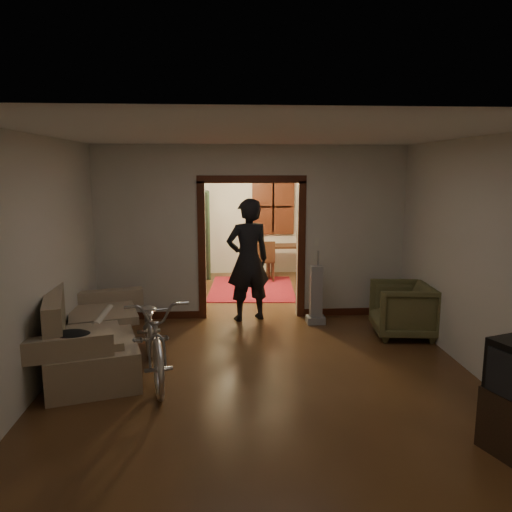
{
  "coord_description": "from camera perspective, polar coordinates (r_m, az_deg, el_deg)",
  "views": [
    {
      "loc": [
        -0.47,
        -7.27,
        2.43
      ],
      "look_at": [
        0.0,
        -0.3,
        1.2
      ],
      "focal_mm": 35.0,
      "sensor_mm": 36.0,
      "label": 1
    }
  ],
  "objects": [
    {
      "name": "floor",
      "position": [
        7.68,
        -0.15,
        -8.46
      ],
      "size": [
        5.0,
        8.5,
        0.01
      ],
      "primitive_type": "cube",
      "color": "#3D2413",
      "rests_on": "ground"
    },
    {
      "name": "ceiling",
      "position": [
        7.29,
        -0.16,
        12.89
      ],
      "size": [
        5.0,
        8.5,
        0.01
      ],
      "primitive_type": "cube",
      "color": "white",
      "rests_on": "floor"
    },
    {
      "name": "wall_back",
      "position": [
        11.58,
        -1.52,
        4.89
      ],
      "size": [
        5.0,
        0.02,
        2.8
      ],
      "primitive_type": "cube",
      "color": "beige",
      "rests_on": "floor"
    },
    {
      "name": "wall_left",
      "position": [
        7.62,
        -19.28,
        1.65
      ],
      "size": [
        0.02,
        8.5,
        2.8
      ],
      "primitive_type": "cube",
      "color": "beige",
      "rests_on": "floor"
    },
    {
      "name": "wall_right",
      "position": [
        7.92,
        18.21,
        2.01
      ],
      "size": [
        0.02,
        8.5,
        2.8
      ],
      "primitive_type": "cube",
      "color": "beige",
      "rests_on": "floor"
    },
    {
      "name": "partition_wall",
      "position": [
        8.1,
        -0.5,
        2.68
      ],
      "size": [
        5.0,
        0.14,
        2.8
      ],
      "primitive_type": "cube",
      "color": "beige",
      "rests_on": "floor"
    },
    {
      "name": "door_casing",
      "position": [
        8.14,
        -0.5,
        0.59
      ],
      "size": [
        1.74,
        0.2,
        2.32
      ],
      "primitive_type": "cube",
      "color": "#3D190D",
      "rests_on": "floor"
    },
    {
      "name": "far_window",
      "position": [
        11.57,
        1.96,
        5.63
      ],
      "size": [
        0.98,
        0.06,
        1.28
      ],
      "primitive_type": "cube",
      "color": "black",
      "rests_on": "wall_back"
    },
    {
      "name": "chandelier",
      "position": [
        9.78,
        -1.12,
        9.52
      ],
      "size": [
        0.24,
        0.24,
        0.24
      ],
      "primitive_type": "sphere",
      "color": "#FFE0A5",
      "rests_on": "ceiling"
    },
    {
      "name": "light_switch",
      "position": [
        8.18,
        6.9,
        1.62
      ],
      "size": [
        0.08,
        0.01,
        0.12
      ],
      "primitive_type": "cube",
      "color": "silver",
      "rests_on": "partition_wall"
    },
    {
      "name": "sofa",
      "position": [
        6.6,
        -18.47,
        -7.52
      ],
      "size": [
        1.56,
        2.39,
        1.01
      ],
      "primitive_type": "cube",
      "rotation": [
        0.0,
        0.0,
        0.28
      ],
      "color": "#786A50",
      "rests_on": "floor"
    },
    {
      "name": "rolled_paper",
      "position": [
        6.84,
        -17.04,
        -6.59
      ],
      "size": [
        0.1,
        0.8,
        0.1
      ],
      "primitive_type": "cylinder",
      "rotation": [
        1.57,
        0.0,
        0.0
      ],
      "color": "beige",
      "rests_on": "sofa"
    },
    {
      "name": "jacket",
      "position": [
        5.7,
        -20.37,
        -8.57
      ],
      "size": [
        0.43,
        0.32,
        0.13
      ],
      "primitive_type": "ellipsoid",
      "color": "black",
      "rests_on": "sofa"
    },
    {
      "name": "bicycle",
      "position": [
        6.05,
        -11.59,
        -8.7
      ],
      "size": [
        1.1,
        2.05,
        1.03
      ],
      "primitive_type": "imported",
      "rotation": [
        0.0,
        0.0,
        0.22
      ],
      "color": "silver",
      "rests_on": "floor"
    },
    {
      "name": "armchair",
      "position": [
        7.64,
        16.45,
        -5.89
      ],
      "size": [
        0.96,
        0.94,
        0.79
      ],
      "primitive_type": "imported",
      "rotation": [
        0.0,
        0.0,
        -1.68
      ],
      "color": "brown",
      "rests_on": "floor"
    },
    {
      "name": "vacuum",
      "position": [
        7.94,
        6.88,
        -4.42
      ],
      "size": [
        0.3,
        0.24,
        0.93
      ],
      "primitive_type": "cube",
      "rotation": [
        0.0,
        0.0,
        0.05
      ],
      "color": "gray",
      "rests_on": "floor"
    },
    {
      "name": "person",
      "position": [
        7.97,
        -0.92,
        -0.46
      ],
      "size": [
        0.83,
        0.67,
        1.97
      ],
      "primitive_type": "imported",
      "rotation": [
        0.0,
        0.0,
        3.45
      ],
      "color": "black",
      "rests_on": "floor"
    },
    {
      "name": "oriental_rug",
      "position": [
        10.22,
        -0.48,
        -3.71
      ],
      "size": [
        1.82,
        2.31,
        0.02
      ],
      "primitive_type": "cube",
      "rotation": [
        0.0,
        0.0,
        -0.07
      ],
      "color": "maroon",
      "rests_on": "floor"
    },
    {
      "name": "locker",
      "position": [
        11.15,
        -7.82,
        2.38
      ],
      "size": [
        1.0,
        0.6,
        1.94
      ],
      "primitive_type": "cube",
      "rotation": [
        0.0,
        0.0,
        0.07
      ],
      "color": "#213620",
      "rests_on": "floor"
    },
    {
      "name": "globe",
      "position": [
        11.07,
        -7.94,
        7.37
      ],
      "size": [
        0.26,
        0.26,
        0.26
      ],
      "primitive_type": "sphere",
      "color": "#1E5972",
      "rests_on": "locker"
    },
    {
      "name": "desk",
      "position": [
        11.27,
        3.61,
        -0.61
      ],
      "size": [
        1.08,
        0.78,
        0.72
      ],
      "primitive_type": "cube",
      "rotation": [
        0.0,
        0.0,
        0.27
      ],
      "color": "#321C10",
      "rests_on": "floor"
    },
    {
      "name": "desk_chair",
      "position": [
        10.86,
        1.03,
        -0.53
      ],
      "size": [
        0.46,
        0.46,
        0.89
      ],
      "primitive_type": "cube",
      "rotation": [
        0.0,
        0.0,
        0.17
      ],
      "color": "#321C10",
      "rests_on": "floor"
    }
  ]
}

